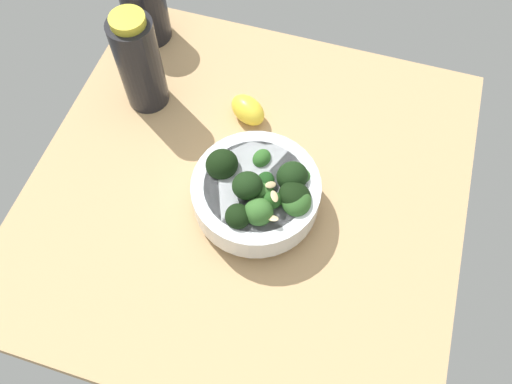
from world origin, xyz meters
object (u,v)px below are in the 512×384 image
bowl_of_broccoli (258,192)px  lemon_wedge (248,110)px  bottle_tall (139,62)px  bottle_short (145,9)px

bowl_of_broccoli → lemon_wedge: (-6.27, 14.96, -2.38)cm
bowl_of_broccoli → lemon_wedge: size_ratio=2.84×
bottle_tall → lemon_wedge: bearing=3.0°
bottle_short → bowl_of_broccoli: bearing=-44.0°
lemon_wedge → bottle_short: (-22.14, 12.50, 3.82)cm
bowl_of_broccoli → bottle_tall: (-23.14, 14.06, 3.95)cm
bowl_of_broccoli → lemon_wedge: bowl_of_broccoli is taller
bottle_short → bottle_tall: bearing=-68.5°
lemon_wedge → bottle_short: bearing=150.6°
bowl_of_broccoli → bottle_tall: bottle_tall is taller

